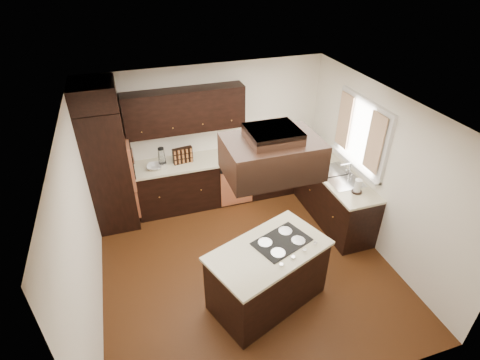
# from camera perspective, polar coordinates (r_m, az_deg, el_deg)

# --- Properties ---
(floor) EXTENTS (4.20, 4.20, 0.02)m
(floor) POSITION_cam_1_polar(r_m,az_deg,el_deg) (5.88, 0.89, -12.78)
(floor) COLOR #542C12
(floor) RESTS_ON ground
(ceiling) EXTENTS (4.20, 4.20, 0.02)m
(ceiling) POSITION_cam_1_polar(r_m,az_deg,el_deg) (4.45, 1.17, 10.60)
(ceiling) COLOR white
(ceiling) RESTS_ON ground
(wall_back) EXTENTS (4.20, 0.02, 2.50)m
(wall_back) POSITION_cam_1_polar(r_m,az_deg,el_deg) (6.82, -4.73, 7.11)
(wall_back) COLOR white
(wall_back) RESTS_ON ground
(wall_front) EXTENTS (4.20, 0.02, 2.50)m
(wall_front) POSITION_cam_1_polar(r_m,az_deg,el_deg) (3.69, 12.35, -21.05)
(wall_front) COLOR white
(wall_front) RESTS_ON ground
(wall_left) EXTENTS (0.02, 4.20, 2.50)m
(wall_left) POSITION_cam_1_polar(r_m,az_deg,el_deg) (4.94, -23.05, -6.87)
(wall_left) COLOR white
(wall_left) RESTS_ON ground
(wall_right) EXTENTS (0.02, 4.20, 2.50)m
(wall_right) POSITION_cam_1_polar(r_m,az_deg,el_deg) (5.98, 20.53, 1.04)
(wall_right) COLOR white
(wall_right) RESTS_ON ground
(oven_column) EXTENTS (0.65, 0.75, 2.12)m
(oven_column) POSITION_cam_1_polar(r_m,az_deg,el_deg) (6.43, -19.30, 1.62)
(oven_column) COLOR black
(oven_column) RESTS_ON floor
(wall_oven_face) EXTENTS (0.05, 0.62, 0.78)m
(wall_oven_face) POSITION_cam_1_polar(r_m,az_deg,el_deg) (6.39, -16.30, 2.60)
(wall_oven_face) COLOR #BD6742
(wall_oven_face) RESTS_ON oven_column
(base_cabinets_back) EXTENTS (2.93, 0.60, 0.88)m
(base_cabinets_back) POSITION_cam_1_polar(r_m,az_deg,el_deg) (6.96, -3.55, 0.07)
(base_cabinets_back) COLOR black
(base_cabinets_back) RESTS_ON floor
(base_cabinets_right) EXTENTS (0.60, 2.40, 0.88)m
(base_cabinets_right) POSITION_cam_1_polar(r_m,az_deg,el_deg) (6.85, 12.87, -1.35)
(base_cabinets_right) COLOR black
(base_cabinets_right) RESTS_ON floor
(countertop_back) EXTENTS (2.93, 0.63, 0.04)m
(countertop_back) POSITION_cam_1_polar(r_m,az_deg,el_deg) (6.71, -3.64, 3.32)
(countertop_back) COLOR beige
(countertop_back) RESTS_ON base_cabinets_back
(countertop_right) EXTENTS (0.63, 2.40, 0.04)m
(countertop_right) POSITION_cam_1_polar(r_m,az_deg,el_deg) (6.61, 13.23, 1.94)
(countertop_right) COLOR beige
(countertop_right) RESTS_ON base_cabinets_right
(upper_cabinets) EXTENTS (2.00, 0.34, 0.72)m
(upper_cabinets) POSITION_cam_1_polar(r_m,az_deg,el_deg) (6.36, -8.39, 10.43)
(upper_cabinets) COLOR black
(upper_cabinets) RESTS_ON wall_back
(dishwasher_front) EXTENTS (0.60, 0.05, 0.72)m
(dishwasher_front) POSITION_cam_1_polar(r_m,az_deg,el_deg) (6.81, -0.51, -1.10)
(dishwasher_front) COLOR #BD6742
(dishwasher_front) RESTS_ON floor
(window_frame) EXTENTS (0.06, 1.32, 1.12)m
(window_frame) POSITION_cam_1_polar(r_m,az_deg,el_deg) (6.16, 18.01, 6.73)
(window_frame) COLOR silver
(window_frame) RESTS_ON wall_right
(window_pane) EXTENTS (0.00, 1.20, 1.00)m
(window_pane) POSITION_cam_1_polar(r_m,az_deg,el_deg) (6.17, 18.22, 6.76)
(window_pane) COLOR white
(window_pane) RESTS_ON wall_right
(curtain_left) EXTENTS (0.02, 0.34, 0.90)m
(curtain_left) POSITION_cam_1_polar(r_m,az_deg,el_deg) (5.80, 19.85, 5.32)
(curtain_left) COLOR #FAE6C3
(curtain_left) RESTS_ON wall_right
(curtain_right) EXTENTS (0.02, 0.34, 0.90)m
(curtain_right) POSITION_cam_1_polar(r_m,az_deg,el_deg) (6.42, 15.59, 8.69)
(curtain_right) COLOR #FAE6C3
(curtain_right) RESTS_ON wall_right
(sink_rim) EXTENTS (0.52, 0.84, 0.01)m
(sink_rim) POSITION_cam_1_polar(r_m,az_deg,el_deg) (6.35, 14.90, 0.60)
(sink_rim) COLOR silver
(sink_rim) RESTS_ON countertop_right
(island) EXTENTS (1.67, 1.28, 0.88)m
(island) POSITION_cam_1_polar(r_m,az_deg,el_deg) (5.12, 4.19, -14.44)
(island) COLOR black
(island) RESTS_ON floor
(island_top) EXTENTS (1.73, 1.35, 0.04)m
(island_top) POSITION_cam_1_polar(r_m,az_deg,el_deg) (4.79, 4.41, -10.70)
(island_top) COLOR beige
(island_top) RESTS_ON island
(cooktop) EXTENTS (0.82, 0.68, 0.01)m
(cooktop) POSITION_cam_1_polar(r_m,az_deg,el_deg) (4.89, 6.38, -9.31)
(cooktop) COLOR black
(cooktop) RESTS_ON island_top
(range_hood) EXTENTS (1.05, 0.72, 0.42)m
(range_hood) POSITION_cam_1_polar(r_m,az_deg,el_deg) (4.17, 4.86, 3.55)
(range_hood) COLOR black
(range_hood) RESTS_ON ceiling
(hood_duct) EXTENTS (0.55, 0.50, 0.13)m
(hood_duct) POSITION_cam_1_polar(r_m,az_deg,el_deg) (4.05, 5.04, 6.95)
(hood_duct) COLOR black
(hood_duct) RESTS_ON ceiling
(blender_base) EXTENTS (0.15, 0.15, 0.10)m
(blender_base) POSITION_cam_1_polar(r_m,az_deg,el_deg) (6.47, -11.67, 2.19)
(blender_base) COLOR silver
(blender_base) RESTS_ON countertop_back
(blender_pitcher) EXTENTS (0.13, 0.13, 0.26)m
(blender_pitcher) POSITION_cam_1_polar(r_m,az_deg,el_deg) (6.39, -11.85, 3.58)
(blender_pitcher) COLOR silver
(blender_pitcher) RESTS_ON blender_base
(spice_rack) EXTENTS (0.35, 0.13, 0.28)m
(spice_rack) POSITION_cam_1_polar(r_m,az_deg,el_deg) (6.53, -8.73, 3.74)
(spice_rack) COLOR black
(spice_rack) RESTS_ON countertop_back
(mixing_bowl) EXTENTS (0.32, 0.32, 0.06)m
(mixing_bowl) POSITION_cam_1_polar(r_m,az_deg,el_deg) (6.50, -12.87, 1.97)
(mixing_bowl) COLOR silver
(mixing_bowl) RESTS_ON countertop_back
(soap_bottle) EXTENTS (0.10, 0.10, 0.20)m
(soap_bottle) POSITION_cam_1_polar(r_m,az_deg,el_deg) (6.73, 11.49, 3.96)
(soap_bottle) COLOR silver
(soap_bottle) RESTS_ON countertop_right
(paper_towel) EXTENTS (0.11, 0.11, 0.23)m
(paper_towel) POSITION_cam_1_polar(r_m,az_deg,el_deg) (5.96, 17.50, -0.91)
(paper_towel) COLOR silver
(paper_towel) RESTS_ON countertop_right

